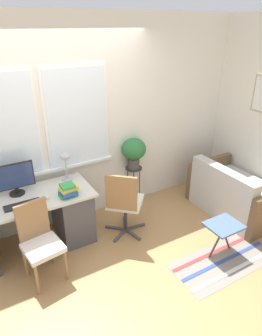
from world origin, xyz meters
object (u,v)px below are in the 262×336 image
object	(u,v)px
book_stack	(68,190)
plant_stand	(134,172)
desk_chair_wooden	(40,241)
keyboard	(23,205)
mouse	(47,197)
couch_loveseat	(235,195)
folding_stool	(224,227)
potted_plant	(134,150)
office_chair_swivel	(124,202)
monitor	(14,179)
desk_lamp	(65,160)

from	to	relation	value
book_stack	plant_stand	world-z (taller)	book_stack
book_stack	desk_chair_wooden	bearing A→B (deg)	-145.07
keyboard	desk_chair_wooden	distance (m)	0.46
mouse	desk_chair_wooden	bearing A→B (deg)	-120.00
couch_loveseat	folding_stool	size ratio (longest dim) A/B	3.01
book_stack	potted_plant	bearing A→B (deg)	21.63
book_stack	office_chair_swivel	size ratio (longest dim) A/B	0.24
keyboard	monitor	bearing A→B (deg)	89.93
couch_loveseat	potted_plant	world-z (taller)	potted_plant
desk_chair_wooden	couch_loveseat	size ratio (longest dim) A/B	0.69
mouse	potted_plant	xyz separation A→B (m)	(1.39, 0.40, 0.15)
plant_stand	potted_plant	distance (m)	0.36
office_chair_swivel	plant_stand	bearing A→B (deg)	-87.29
book_stack	desk_lamp	bearing A→B (deg)	73.75
mouse	folding_stool	size ratio (longest dim) A/B	0.16
keyboard	mouse	bearing A→B (deg)	2.03
desk_lamp	plant_stand	size ratio (longest dim) A/B	0.60
book_stack	couch_loveseat	world-z (taller)	book_stack
keyboard	desk_lamp	distance (m)	0.77
desk_chair_wooden	couch_loveseat	world-z (taller)	desk_chair_wooden
couch_loveseat	folding_stool	bearing A→B (deg)	124.39
office_chair_swivel	couch_loveseat	size ratio (longest dim) A/B	0.73
folding_stool	potted_plant	bearing A→B (deg)	103.01
office_chair_swivel	plant_stand	distance (m)	0.78
mouse	plant_stand	size ratio (longest dim) A/B	0.11
mouse	office_chair_swivel	xyz separation A→B (m)	(0.90, -0.21, -0.24)
keyboard	mouse	world-z (taller)	mouse
plant_stand	desk_lamp	bearing A→B (deg)	-176.57
monitor	folding_stool	distance (m)	2.52
couch_loveseat	plant_stand	bearing A→B (deg)	51.75
desk_lamp	couch_loveseat	bearing A→B (deg)	-21.37
monitor	folding_stool	xyz separation A→B (m)	(2.02, -1.39, -0.54)
mouse	office_chair_swivel	size ratio (longest dim) A/B	0.07
keyboard	couch_loveseat	size ratio (longest dim) A/B	0.31
monitor	plant_stand	distance (m)	1.72
plant_stand	potted_plant	size ratio (longest dim) A/B	1.34
keyboard	book_stack	xyz separation A→B (m)	(0.52, -0.05, 0.06)
keyboard	book_stack	world-z (taller)	book_stack
desk_chair_wooden	folding_stool	xyz separation A→B (m)	(1.96, -0.73, -0.09)
keyboard	folding_stool	distance (m)	2.33
potted_plant	folding_stool	bearing A→B (deg)	-76.99
desk_lamp	folding_stool	distance (m)	2.10
desk_chair_wooden	potted_plant	xyz separation A→B (m)	(1.61, 0.78, 0.43)
plant_stand	potted_plant	xyz separation A→B (m)	(-0.00, 0.00, 0.36)
desk_chair_wooden	keyboard	bearing A→B (deg)	90.96
keyboard	desk_chair_wooden	xyz separation A→B (m)	(0.06, -0.37, -0.26)
book_stack	desk_chair_wooden	world-z (taller)	desk_chair_wooden
plant_stand	potted_plant	world-z (taller)	potted_plant
desk_lamp	potted_plant	world-z (taller)	desk_lamp
mouse	book_stack	bearing A→B (deg)	-15.11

